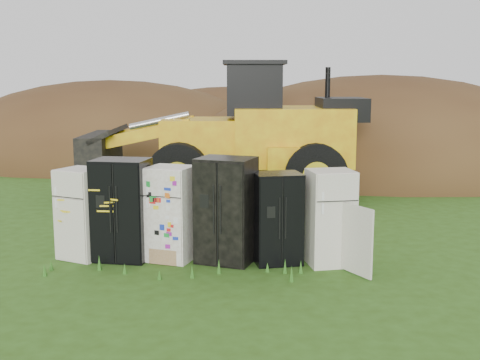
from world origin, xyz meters
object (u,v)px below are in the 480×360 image
Objects in this scene: fridge_dark_mid at (226,210)px; wheel_loader at (220,130)px; fridge_sticker at (171,214)px; fridge_open_door at (330,218)px; fridge_black_right at (277,218)px; fridge_black_side at (122,210)px; fridge_leftmost at (83,213)px.

wheel_loader is (-0.85, 6.34, 0.97)m from fridge_dark_mid.
fridge_sticker is 1.05m from fridge_dark_mid.
fridge_sticker is at bearing 164.46° from fridge_open_door.
wheel_loader reaches higher than fridge_dark_mid.
fridge_dark_mid reaches higher than fridge_open_door.
fridge_open_door is at bearing 14.86° from fridge_dark_mid.
wheel_loader is (-1.80, 6.34, 1.10)m from fridge_black_right.
fridge_black_side is 2.93m from fridge_black_right.
fridge_black_right is 0.21× the size of wheel_loader.
fridge_black_right is 6.68m from wheel_loader.
fridge_black_right is (1.99, -0.01, -0.05)m from fridge_sticker.
fridge_dark_mid is 0.24× the size of wheel_loader.
fridge_black_right is (3.70, -0.01, -0.02)m from fridge_leftmost.
fridge_sticker is 1.02× the size of fridge_open_door.
fridge_sticker is (0.93, 0.02, -0.07)m from fridge_black_side.
fridge_open_door is at bearing 13.44° from fridge_sticker.
fridge_open_door is at bearing 4.55° from fridge_black_side.
fridge_leftmost is at bearing -176.72° from fridge_black_side.
fridge_black_side is at bearing -164.42° from fridge_sticker.
fridge_leftmost is 0.97× the size of fridge_sticker.
fridge_dark_mid is 1.12× the size of fridge_open_door.
fridge_leftmost is 6.70m from wheel_loader.
fridge_dark_mid is at bearing 20.61° from fridge_leftmost.
fridge_dark_mid is (2.75, -0.01, 0.12)m from fridge_leftmost.
fridge_dark_mid is at bearing 164.67° from fridge_open_door.
wheel_loader reaches higher than fridge_open_door.
fridge_open_door is at bearing 20.54° from fridge_leftmost.
wheel_loader is at bearing 112.94° from fridge_dark_mid.
fridge_sticker is at bearing 21.06° from fridge_leftmost.
fridge_black_side is 0.24× the size of wheel_loader.
fridge_black_side reaches higher than fridge_black_right.
fridge_dark_mid is 0.96m from fridge_black_right.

